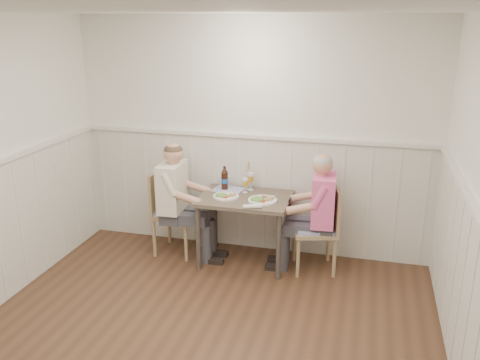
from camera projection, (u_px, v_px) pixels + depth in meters
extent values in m
cube|color=white|center=(253.00, 138.00, 5.58)|extent=(4.00, 0.04, 2.60)
cube|color=white|center=(171.00, 12.00, 3.11)|extent=(4.00, 4.50, 0.02)
cube|color=silver|center=(252.00, 194.00, 5.76)|extent=(3.98, 0.03, 1.30)
cube|color=silver|center=(475.00, 332.00, 3.23)|extent=(0.03, 4.48, 1.30)
cube|color=silver|center=(252.00, 136.00, 5.54)|extent=(3.98, 0.06, 0.04)
cube|color=#4C3C34|center=(245.00, 199.00, 5.37)|extent=(0.96, 0.70, 0.04)
cylinder|color=#3F3833|center=(198.00, 238.00, 5.31)|extent=(0.05, 0.05, 0.71)
cylinder|color=#3F3833|center=(215.00, 217.00, 5.87)|extent=(0.05, 0.05, 0.71)
cylinder|color=#3F3833|center=(279.00, 247.00, 5.11)|extent=(0.05, 0.05, 0.71)
cylinder|color=#3F3833|center=(288.00, 225.00, 5.66)|extent=(0.05, 0.05, 0.71)
cube|color=#9B8060|center=(315.00, 230.00, 5.29)|extent=(0.53, 0.53, 0.04)
cube|color=#4756AC|center=(315.00, 227.00, 5.28)|extent=(0.48, 0.48, 0.03)
cube|color=#9B8060|center=(335.00, 208.00, 5.22)|extent=(0.14, 0.43, 0.46)
cylinder|color=#9B8060|center=(334.00, 258.00, 5.19)|extent=(0.04, 0.04, 0.43)
cylinder|color=#9B8060|center=(298.00, 258.00, 5.19)|extent=(0.04, 0.04, 0.43)
cylinder|color=#9B8060|center=(328.00, 243.00, 5.54)|extent=(0.04, 0.04, 0.43)
cylinder|color=#9B8060|center=(294.00, 243.00, 5.54)|extent=(0.04, 0.04, 0.43)
cube|color=#9B8060|center=(176.00, 214.00, 5.69)|extent=(0.47, 0.47, 0.04)
cube|color=#4756AC|center=(176.00, 211.00, 5.68)|extent=(0.43, 0.43, 0.03)
cube|color=#9B8060|center=(159.00, 191.00, 5.67)|extent=(0.06, 0.45, 0.47)
cylinder|color=#9B8060|center=(169.00, 225.00, 5.99)|extent=(0.04, 0.04, 0.44)
cylinder|color=#9B8060|center=(199.00, 229.00, 5.88)|extent=(0.04, 0.04, 0.44)
cylinder|color=#9B8060|center=(154.00, 238.00, 5.64)|extent=(0.04, 0.04, 0.44)
cylinder|color=#9B8060|center=(186.00, 243.00, 5.53)|extent=(0.04, 0.04, 0.44)
cube|color=#3F3F47|center=(319.00, 251.00, 5.34)|extent=(0.44, 0.40, 0.42)
cube|color=#3F3F47|center=(302.00, 227.00, 5.29)|extent=(0.41, 0.36, 0.12)
cube|color=pink|center=(322.00, 199.00, 5.16)|extent=(0.25, 0.43, 0.52)
sphere|color=tan|center=(324.00, 164.00, 5.05)|extent=(0.21, 0.21, 0.21)
sphere|color=#A5A5A0|center=(324.00, 162.00, 5.04)|extent=(0.20, 0.20, 0.20)
cube|color=black|center=(289.00, 197.00, 5.22)|extent=(0.02, 0.07, 0.12)
cube|color=#3F3F47|center=(176.00, 238.00, 5.66)|extent=(0.44, 0.40, 0.43)
cube|color=#3F3F47|center=(192.00, 216.00, 5.54)|extent=(0.42, 0.36, 0.13)
cube|color=beige|center=(174.00, 187.00, 5.48)|extent=(0.25, 0.43, 0.53)
sphere|color=tan|center=(172.00, 153.00, 5.36)|extent=(0.21, 0.21, 0.21)
sphere|color=#4C3828|center=(172.00, 150.00, 5.35)|extent=(0.20, 0.20, 0.20)
cylinder|color=white|center=(262.00, 200.00, 5.24)|extent=(0.30, 0.30, 0.02)
ellipsoid|color=#3F722D|center=(258.00, 198.00, 5.20)|extent=(0.15, 0.12, 0.06)
sphere|color=tan|center=(269.00, 198.00, 5.22)|extent=(0.04, 0.04, 0.04)
cube|color=brown|center=(266.00, 197.00, 5.29)|extent=(0.09, 0.06, 0.01)
cylinder|color=white|center=(272.00, 196.00, 5.27)|extent=(0.06, 0.06, 0.03)
cylinder|color=white|center=(226.00, 196.00, 5.36)|extent=(0.27, 0.27, 0.02)
ellipsoid|color=#3F722D|center=(221.00, 194.00, 5.33)|extent=(0.13, 0.11, 0.05)
sphere|color=tan|center=(232.00, 194.00, 5.34)|extent=(0.04, 0.04, 0.04)
cylinder|color=silver|center=(250.00, 190.00, 5.58)|extent=(0.07, 0.07, 0.01)
cylinder|color=silver|center=(250.00, 186.00, 5.57)|extent=(0.01, 0.01, 0.09)
cone|color=gold|center=(250.00, 179.00, 5.54)|extent=(0.08, 0.08, 0.08)
cylinder|color=silver|center=(251.00, 174.00, 5.53)|extent=(0.08, 0.08, 0.03)
cylinder|color=silver|center=(245.00, 192.00, 5.50)|extent=(0.06, 0.06, 0.01)
cylinder|color=silver|center=(245.00, 189.00, 5.48)|extent=(0.01, 0.01, 0.07)
cone|color=gold|center=(245.00, 184.00, 5.47)|extent=(0.06, 0.06, 0.06)
cylinder|color=silver|center=(245.00, 180.00, 5.45)|extent=(0.06, 0.06, 0.03)
cylinder|color=black|center=(225.00, 181.00, 5.57)|extent=(0.07, 0.07, 0.19)
cone|color=black|center=(225.00, 171.00, 5.53)|extent=(0.07, 0.07, 0.05)
cylinder|color=black|center=(225.00, 168.00, 5.52)|extent=(0.03, 0.03, 0.03)
cylinder|color=#1B53A4|center=(225.00, 181.00, 5.57)|extent=(0.07, 0.07, 0.05)
cylinder|color=white|center=(252.00, 206.00, 5.04)|extent=(0.19, 0.11, 0.04)
cylinder|color=silver|center=(246.00, 187.00, 5.58)|extent=(0.04, 0.04, 0.07)
cylinder|color=tan|center=(246.00, 176.00, 5.54)|extent=(0.02, 0.02, 0.23)
cone|color=tan|center=(246.00, 163.00, 5.50)|extent=(0.03, 0.03, 0.08)
cube|color=#4756AC|center=(228.00, 190.00, 5.58)|extent=(0.36, 0.31, 0.01)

